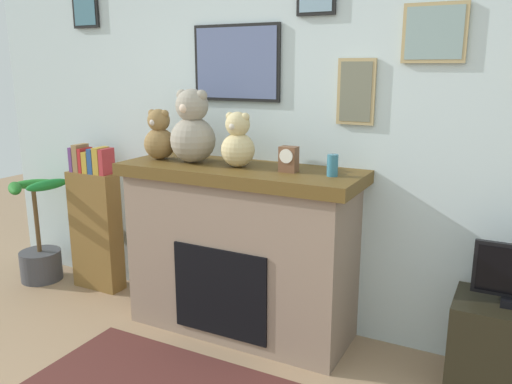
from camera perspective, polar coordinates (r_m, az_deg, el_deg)
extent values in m
cube|color=silver|center=(3.48, 3.71, 6.22)|extent=(5.20, 0.12, 2.60)
cube|color=black|center=(3.55, -2.19, 13.99)|extent=(0.64, 0.02, 0.50)
cube|color=slate|center=(3.54, -2.28, 13.99)|extent=(0.60, 0.00, 0.46)
cube|color=black|center=(4.37, -18.27, 18.81)|extent=(0.25, 0.02, 0.31)
cube|color=teal|center=(4.36, -18.37, 18.81)|extent=(0.21, 0.00, 0.27)
cube|color=tan|center=(3.13, 19.03, 16.21)|extent=(0.35, 0.02, 0.32)
cube|color=#849F9E|center=(3.12, 19.00, 16.22)|extent=(0.31, 0.00, 0.28)
cube|color=tan|center=(3.22, 10.95, 10.77)|extent=(0.23, 0.02, 0.39)
cube|color=#6D6D59|center=(3.21, 10.89, 10.77)|extent=(0.19, 0.00, 0.35)
cube|color=gray|center=(3.47, -1.72, -7.02)|extent=(1.47, 0.54, 1.05)
cube|color=brown|center=(3.31, -1.78, 2.16)|extent=(1.59, 0.60, 0.08)
cube|color=black|center=(3.31, -4.04, -11.01)|extent=(0.66, 0.02, 0.58)
cube|color=brown|center=(4.32, -17.17, -4.13)|extent=(0.42, 0.16, 0.95)
cube|color=#61377A|center=(4.30, -19.15, 3.47)|extent=(0.03, 0.13, 0.19)
cube|color=olive|center=(4.26, -18.71, 3.58)|extent=(0.05, 0.13, 0.21)
cube|color=red|center=(4.23, -18.25, 3.37)|extent=(0.03, 0.13, 0.19)
cube|color=gold|center=(4.20, -17.78, 3.17)|extent=(0.05, 0.13, 0.17)
cube|color=navy|center=(4.15, -17.25, 3.30)|extent=(0.05, 0.13, 0.19)
cube|color=#B59231|center=(4.11, -16.67, 3.32)|extent=(0.06, 0.13, 0.20)
cube|color=#B23036|center=(4.07, -16.10, 3.23)|extent=(0.04, 0.13, 0.20)
cylinder|color=#3F3F44|center=(4.75, -22.55, -7.45)|extent=(0.33, 0.33, 0.25)
cylinder|color=brown|center=(4.62, -23.01, -2.69)|extent=(0.04, 0.04, 0.57)
ellipsoid|color=#1C7E30|center=(4.37, -21.94, 0.72)|extent=(0.15, 0.37, 0.08)
ellipsoid|color=#247E2B|center=(4.72, -23.11, 0.82)|extent=(0.33, 0.32, 0.08)
ellipsoid|color=#216D22|center=(4.56, -24.99, 0.39)|extent=(0.35, 0.29, 0.08)
cylinder|color=teal|center=(3.02, 8.41, 2.92)|extent=(0.07, 0.07, 0.13)
cube|color=brown|center=(3.12, 3.62, 3.62)|extent=(0.11, 0.07, 0.15)
cylinder|color=white|center=(3.08, 3.32, 3.95)|extent=(0.08, 0.01, 0.08)
sphere|color=olive|center=(3.61, -10.55, 5.24)|extent=(0.21, 0.21, 0.21)
sphere|color=olive|center=(3.59, -10.66, 7.76)|extent=(0.15, 0.15, 0.15)
sphere|color=olive|center=(3.62, -11.36, 8.50)|extent=(0.05, 0.05, 0.05)
sphere|color=olive|center=(3.55, -10.00, 8.47)|extent=(0.05, 0.05, 0.05)
sphere|color=beige|center=(3.54, -11.26, 7.53)|extent=(0.05, 0.05, 0.05)
sphere|color=gray|center=(3.44, -6.95, 5.70)|extent=(0.30, 0.30, 0.30)
sphere|color=gray|center=(3.42, -7.06, 9.43)|extent=(0.21, 0.21, 0.21)
sphere|color=gray|center=(3.46, -8.13, 10.51)|extent=(0.08, 0.08, 0.08)
sphere|color=gray|center=(3.37, -6.02, 10.50)|extent=(0.08, 0.08, 0.08)
sphere|color=beige|center=(3.35, -7.89, 9.13)|extent=(0.06, 0.06, 0.06)
sphere|color=#D3BE87|center=(3.27, -2.01, 4.64)|extent=(0.22, 0.22, 0.22)
sphere|color=#D3BE87|center=(3.25, -2.03, 7.46)|extent=(0.15, 0.15, 0.15)
sphere|color=#D3BE87|center=(3.27, -2.88, 8.31)|extent=(0.05, 0.05, 0.05)
sphere|color=#D3BE87|center=(3.22, -1.19, 8.24)|extent=(0.05, 0.05, 0.05)
sphere|color=beige|center=(3.19, -2.58, 7.22)|extent=(0.05, 0.05, 0.05)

